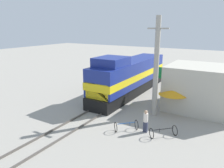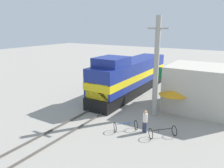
% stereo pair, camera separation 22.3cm
% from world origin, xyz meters
% --- Properties ---
extents(ground_plane, '(120.00, 120.00, 0.00)m').
position_xyz_m(ground_plane, '(0.00, 0.00, 0.00)').
color(ground_plane, gray).
extents(rail_near, '(0.08, 28.73, 0.15)m').
position_xyz_m(rail_near, '(-0.72, 0.00, 0.07)').
color(rail_near, '#4C4742').
rests_on(rail_near, ground_plane).
extents(rail_far, '(0.08, 28.73, 0.15)m').
position_xyz_m(rail_far, '(0.72, 0.00, 0.07)').
color(rail_far, '#4C4742').
rests_on(rail_far, ground_plane).
extents(locomotive, '(2.92, 14.26, 4.73)m').
position_xyz_m(locomotive, '(0.00, 4.42, 2.09)').
color(locomotive, black).
rests_on(locomotive, ground_plane).
extents(utility_pole, '(1.80, 0.43, 8.44)m').
position_xyz_m(utility_pole, '(4.68, 0.03, 4.27)').
color(utility_pole, '#9E998E').
rests_on(utility_pole, ground_plane).
extents(vendor_umbrella, '(2.59, 2.59, 2.28)m').
position_xyz_m(vendor_umbrella, '(5.89, 1.46, 1.99)').
color(vendor_umbrella, '#4C4C4C').
rests_on(vendor_umbrella, ground_plane).
extents(billboard_sign, '(1.68, 0.12, 3.65)m').
position_xyz_m(billboard_sign, '(4.20, 3.61, 2.73)').
color(billboard_sign, '#595959').
rests_on(billboard_sign, ground_plane).
extents(shrub_cluster, '(1.11, 1.11, 1.11)m').
position_xyz_m(shrub_cluster, '(6.84, 2.45, 0.56)').
color(shrub_cluster, '#236028').
rests_on(shrub_cluster, ground_plane).
extents(person_bystander, '(0.34, 0.34, 1.72)m').
position_xyz_m(person_bystander, '(5.28, -3.34, 0.93)').
color(person_bystander, '#2D3347').
rests_on(person_bystander, ground_plane).
extents(bicycle, '(1.84, 1.84, 0.75)m').
position_xyz_m(bicycle, '(6.65, -3.35, 0.38)').
color(bicycle, black).
rests_on(bicycle, ground_plane).
extents(bicycle_spare, '(1.71, 1.72, 0.75)m').
position_xyz_m(bicycle_spare, '(3.96, -3.84, 0.38)').
color(bicycle_spare, black).
rests_on(bicycle_spare, ground_plane).
extents(building_block_distant, '(6.37, 5.23, 4.12)m').
position_xyz_m(building_block_distant, '(8.00, 3.76, 2.06)').
color(building_block_distant, '#B7B2A3').
rests_on(building_block_distant, ground_plane).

